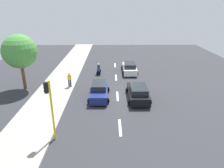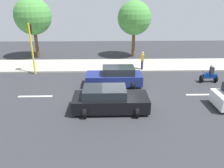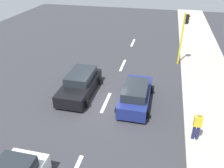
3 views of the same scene
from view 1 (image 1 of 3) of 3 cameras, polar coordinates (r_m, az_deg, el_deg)
The scene contains 13 objects.
ground_plane at distance 21.98m, azimuth 1.53°, elevation -3.49°, with size 40.00×60.00×0.10m, color #2D2D33.
sidewalk at distance 22.79m, azimuth -16.37°, elevation -3.12°, with size 4.00×60.00×0.15m, color #9E998E.
lane_stripe_far_north at distance 33.26m, azimuth 0.84°, elevation 5.21°, with size 0.20×2.40×0.01m, color white.
lane_stripe_north at distance 27.53m, azimuth 1.11°, elevation 1.81°, with size 0.20×2.40×0.01m, color white.
lane_stripe_mid at distance 21.96m, azimuth 1.53°, elevation -3.35°, with size 0.20×2.40×0.01m, color white.
lane_stripe_south at distance 16.69m, azimuth 2.23°, elevation -11.89°, with size 0.20×2.40×0.01m, color white.
car_white at distance 29.39m, azimuth 4.84°, elevation 4.43°, with size 2.21×4.51×1.52m.
car_black at distance 21.14m, azimuth 7.22°, elevation -2.43°, with size 2.32×4.59×1.52m.
car_dark_blue at distance 21.44m, azimuth -3.59°, elevation -1.96°, with size 2.18×4.35×1.52m.
motorcycle at distance 28.78m, azimuth -3.71°, elevation 3.96°, with size 0.60×1.30×1.53m.
pedestrian_near_signal at distance 24.26m, azimuth -11.66°, elevation 1.30°, with size 0.40×0.24×1.69m.
traffic_light_corner at distance 14.56m, azimuth -16.82°, elevation -4.88°, with size 0.49×0.24×4.50m.
street_tree_north at distance 24.69m, azimuth -24.18°, elevation 8.17°, with size 3.69×3.69×6.21m.
Camera 1 is at (0.75, 19.99, 9.07)m, focal length 33.09 mm.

